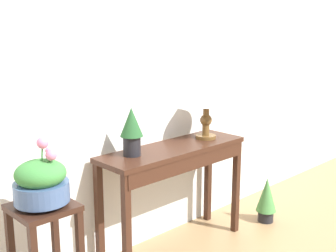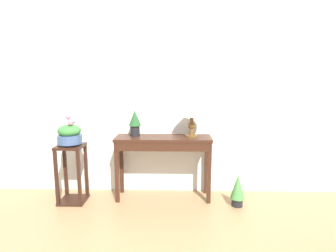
# 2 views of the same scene
# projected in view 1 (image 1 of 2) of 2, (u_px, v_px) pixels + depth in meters

# --- Properties ---
(back_wall_with_art) EXTENTS (9.00, 0.10, 2.80)m
(back_wall_with_art) POSITION_uv_depth(u_px,v_px,m) (135.00, 54.00, 3.04)
(back_wall_with_art) COLOR silver
(back_wall_with_art) RESTS_ON ground
(console_table) EXTENTS (1.15, 0.35, 0.77)m
(console_table) POSITION_uv_depth(u_px,v_px,m) (176.00, 164.00, 3.08)
(console_table) COLOR #381E14
(console_table) RESTS_ON ground
(table_lamp) EXTENTS (0.30, 0.30, 0.44)m
(table_lamp) POSITION_uv_depth(u_px,v_px,m) (206.00, 96.00, 3.22)
(table_lamp) COLOR brown
(table_lamp) RESTS_ON console_table
(potted_plant_on_console) EXTENTS (0.15, 0.15, 0.32)m
(potted_plant_on_console) POSITION_uv_depth(u_px,v_px,m) (132.00, 129.00, 2.82)
(potted_plant_on_console) COLOR black
(potted_plant_on_console) RESTS_ON console_table
(planter_bowl_wide) EXTENTS (0.28, 0.28, 0.36)m
(planter_bowl_wide) POSITION_uv_depth(u_px,v_px,m) (41.00, 182.00, 2.23)
(planter_bowl_wide) COLOR #3D5684
(planter_bowl_wide) RESTS_ON pedestal_stand_left
(potted_plant_floor) EXTENTS (0.17, 0.17, 0.38)m
(potted_plant_floor) POSITION_uv_depth(u_px,v_px,m) (267.00, 198.00, 3.62)
(potted_plant_floor) COLOR black
(potted_plant_floor) RESTS_ON ground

